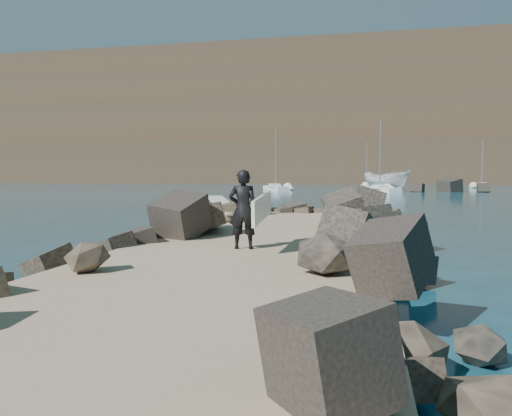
% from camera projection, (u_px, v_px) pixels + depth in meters
% --- Properties ---
extents(ground, '(800.00, 800.00, 0.00)m').
position_uv_depth(ground, '(264.00, 261.00, 13.33)').
color(ground, '#0F384C').
rests_on(ground, ground).
extents(jetty, '(6.00, 26.00, 0.60)m').
position_uv_depth(jetty, '(247.00, 263.00, 11.36)').
color(jetty, '#8C7759').
rests_on(jetty, ground).
extents(riprap_left, '(2.60, 22.00, 1.00)m').
position_uv_depth(riprap_left, '(138.00, 248.00, 12.45)').
color(riprap_left, black).
rests_on(riprap_left, ground).
extents(riprap_right, '(2.60, 22.00, 1.00)m').
position_uv_depth(riprap_right, '(377.00, 256.00, 11.22)').
color(riprap_right, black).
rests_on(riprap_right, ground).
extents(headland, '(360.00, 140.00, 32.00)m').
position_uv_depth(headland, '(388.00, 132.00, 166.08)').
color(headland, '#2D4919').
rests_on(headland, ground).
extents(surfboard_resting, '(1.92, 2.40, 0.08)m').
position_uv_depth(surfboard_resting, '(224.00, 208.00, 18.85)').
color(surfboard_resting, silver).
rests_on(surfboard_resting, riprap_left).
extents(boat_imported, '(7.28, 6.13, 2.71)m').
position_uv_depth(boat_imported, '(387.00, 181.00, 68.03)').
color(boat_imported, white).
rests_on(boat_imported, ground).
extents(surfer_with_board, '(0.88, 2.28, 1.84)m').
position_uv_depth(surfer_with_board, '(246.00, 209.00, 11.52)').
color(surfer_with_board, black).
rests_on(surfer_with_board, jetty).
extents(sailboat_a, '(4.49, 6.76, 8.27)m').
position_uv_depth(sailboat_a, '(276.00, 188.00, 66.90)').
color(sailboat_a, white).
rests_on(sailboat_a, ground).
extents(sailboat_d, '(2.23, 6.40, 7.64)m').
position_uv_depth(sailboat_d, '(482.00, 186.00, 75.88)').
color(sailboat_d, white).
rests_on(sailboat_d, ground).
extents(sailboat_b, '(1.72, 6.08, 7.36)m').
position_uv_depth(sailboat_b, '(366.00, 186.00, 78.12)').
color(sailboat_b, white).
rests_on(sailboat_b, ground).
extents(sailboat_c, '(4.77, 7.12, 8.69)m').
position_uv_depth(sailboat_c, '(380.00, 190.00, 59.35)').
color(sailboat_c, white).
rests_on(sailboat_c, ground).
extents(headland_buildings, '(137.50, 30.50, 5.00)m').
position_uv_depth(headland_buildings, '(412.00, 72.00, 155.77)').
color(headland_buildings, white).
rests_on(headland_buildings, headland).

